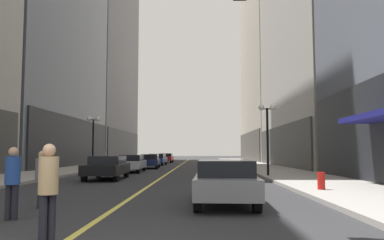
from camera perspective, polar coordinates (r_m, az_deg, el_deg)
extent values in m
plane|color=#2D2D30|center=(40.12, -2.10, -6.93)|extent=(200.00, 200.00, 0.00)
cube|color=#9E9991|center=(41.43, -13.64, -6.63)|extent=(4.50, 78.00, 0.15)
cube|color=#9E9991|center=(40.48, 9.72, -6.74)|extent=(4.50, 78.00, 0.15)
cube|color=#E5D64C|center=(40.12, -2.10, -6.93)|extent=(0.16, 70.00, 0.01)
cube|color=#212327|center=(41.61, -16.89, -3.21)|extent=(0.50, 22.80, 5.00)
cube|color=gray|center=(70.76, -14.28, 12.62)|extent=(11.29, 26.00, 44.90)
cube|color=#2C2C2E|center=(66.31, -10.00, -3.82)|extent=(0.50, 24.70, 5.00)
cube|color=#A8A399|center=(44.68, 19.92, 16.15)|extent=(11.20, 24.00, 34.52)
cube|color=#3A3935|center=(40.37, 13.09, -3.86)|extent=(0.50, 22.80, 4.14)
cube|color=#B7AD99|center=(69.25, 14.22, 10.80)|extent=(14.22, 26.00, 39.79)
cube|color=#403C35|center=(65.55, 8.53, -3.93)|extent=(0.50, 24.70, 4.77)
cube|color=slate|center=(11.65, 4.95, -9.47)|extent=(1.89, 4.34, 0.55)
cube|color=black|center=(11.40, 4.97, -7.19)|extent=(1.62, 2.45, 0.50)
cylinder|color=black|center=(13.16, 1.38, -10.14)|extent=(0.24, 0.65, 0.64)
cylinder|color=black|center=(13.21, 8.09, -10.07)|extent=(0.24, 0.65, 0.64)
cylinder|color=black|center=(10.19, 0.88, -11.74)|extent=(0.24, 0.65, 0.64)
cylinder|color=black|center=(10.24, 9.58, -11.64)|extent=(0.24, 0.65, 0.64)
cube|color=black|center=(22.40, -12.46, -7.08)|extent=(2.01, 4.66, 0.55)
cube|color=black|center=(22.61, -12.31, -5.85)|extent=(1.74, 2.62, 0.50)
cylinder|color=black|center=(20.67, -11.17, -8.07)|extent=(0.24, 0.65, 0.64)
cylinder|color=black|center=(21.05, -15.65, -7.92)|extent=(0.24, 0.65, 0.64)
cylinder|color=black|center=(23.84, -9.67, -7.63)|extent=(0.24, 0.65, 0.64)
cylinder|color=black|center=(24.17, -13.59, -7.53)|extent=(0.24, 0.65, 0.64)
cube|color=#B7B7BC|center=(29.84, -8.94, -6.51)|extent=(1.83, 4.78, 0.55)
cube|color=black|center=(30.06, -8.86, -5.59)|extent=(1.59, 2.69, 0.50)
cylinder|color=black|center=(28.09, -7.96, -7.20)|extent=(0.23, 0.64, 0.64)
cylinder|color=black|center=(28.34, -11.00, -7.13)|extent=(0.23, 0.64, 0.64)
cylinder|color=black|center=(31.38, -7.10, -6.94)|extent=(0.23, 0.64, 0.64)
cylinder|color=black|center=(31.61, -9.82, -6.89)|extent=(0.23, 0.64, 0.64)
cube|color=#141E4C|center=(36.46, -6.28, -6.20)|extent=(1.94, 4.47, 0.55)
cube|color=black|center=(36.67, -6.24, -5.45)|extent=(1.64, 2.53, 0.50)
cylinder|color=black|center=(34.88, -5.27, -6.73)|extent=(0.25, 0.65, 0.64)
cylinder|color=black|center=(35.01, -7.72, -6.70)|extent=(0.25, 0.65, 0.64)
cylinder|color=black|center=(37.94, -4.95, -6.56)|extent=(0.25, 0.65, 0.64)
cylinder|color=black|center=(38.06, -7.21, -6.54)|extent=(0.25, 0.65, 0.64)
cube|color=navy|center=(44.72, -5.20, -5.92)|extent=(2.07, 4.41, 0.55)
cube|color=black|center=(44.92, -5.15, -5.31)|extent=(1.76, 2.50, 0.50)
cylinder|color=black|center=(43.10, -4.43, -6.34)|extent=(0.25, 0.65, 0.64)
cylinder|color=black|center=(43.36, -6.60, -6.31)|extent=(0.25, 0.65, 0.64)
cylinder|color=black|center=(46.11, -3.89, -6.23)|extent=(0.25, 0.65, 0.64)
cylinder|color=black|center=(46.35, -5.92, -6.21)|extent=(0.25, 0.65, 0.64)
cube|color=#B21919|center=(54.84, -3.87, -5.70)|extent=(1.93, 4.46, 0.55)
cube|color=black|center=(55.05, -3.84, -5.20)|extent=(1.68, 2.50, 0.50)
cylinder|color=black|center=(53.22, -3.16, -6.03)|extent=(0.23, 0.64, 0.64)
cylinder|color=black|center=(53.39, -4.92, -6.02)|extent=(0.23, 0.64, 0.64)
cylinder|color=black|center=(56.31, -2.87, -5.96)|extent=(0.23, 0.64, 0.64)
cylinder|color=black|center=(56.48, -4.54, -5.95)|extent=(0.23, 0.64, 0.64)
cylinder|color=black|center=(11.66, -21.56, -10.19)|extent=(0.14, 0.14, 0.77)
cylinder|color=black|center=(11.81, -21.32, -10.12)|extent=(0.14, 0.14, 0.77)
cylinder|color=slate|center=(11.69, -21.34, -6.78)|extent=(0.37, 0.37, 0.61)
sphere|color=tan|center=(11.68, -21.28, -4.77)|extent=(0.21, 0.21, 0.21)
cylinder|color=black|center=(9.99, -25.55, -10.93)|extent=(0.14, 0.14, 0.81)
cylinder|color=black|center=(9.92, -24.70, -11.00)|extent=(0.14, 0.14, 0.81)
cylinder|color=#234799|center=(9.90, -24.98, -6.78)|extent=(0.35, 0.35, 0.64)
sphere|color=tan|center=(9.89, -24.89, -4.28)|extent=(0.22, 0.22, 0.22)
cylinder|color=black|center=(7.28, -21.19, -13.52)|extent=(0.14, 0.14, 0.83)
cylinder|color=black|center=(7.35, -20.06, -13.45)|extent=(0.14, 0.14, 0.83)
cylinder|color=tan|center=(7.23, -20.45, -7.68)|extent=(0.48, 0.48, 0.66)
sphere|color=tan|center=(7.22, -20.35, -4.19)|extent=(0.22, 0.22, 0.22)
cylinder|color=black|center=(32.39, -14.44, -3.61)|extent=(0.14, 0.14, 4.20)
cylinder|color=black|center=(32.49, -14.36, 0.01)|extent=(0.80, 0.06, 0.06)
sphere|color=white|center=(32.59, -14.95, 0.18)|extent=(0.36, 0.36, 0.36)
sphere|color=white|center=(32.40, -13.77, 0.19)|extent=(0.36, 0.36, 0.36)
cylinder|color=black|center=(23.67, 11.12, -3.32)|extent=(0.14, 0.14, 4.20)
cylinder|color=black|center=(23.81, 11.04, 1.62)|extent=(0.80, 0.06, 0.06)
sphere|color=white|center=(23.76, 10.21, 1.86)|extent=(0.36, 0.36, 0.36)
sphere|color=white|center=(23.88, 11.87, 1.85)|extent=(0.36, 0.36, 0.36)
cylinder|color=red|center=(15.44, 18.57, -8.79)|extent=(0.28, 0.28, 0.80)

